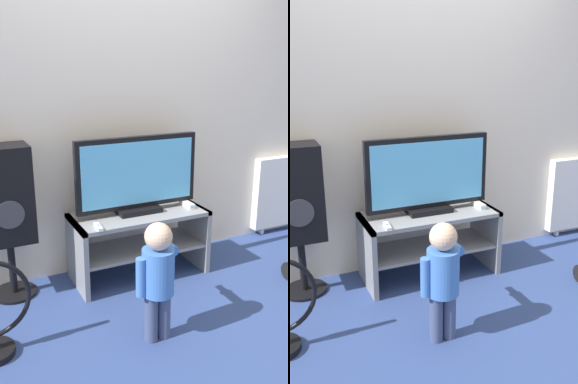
{
  "view_description": "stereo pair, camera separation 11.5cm",
  "coord_description": "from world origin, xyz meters",
  "views": [
    {
      "loc": [
        -1.27,
        -2.5,
        1.59
      ],
      "look_at": [
        0.0,
        0.13,
        0.7
      ],
      "focal_mm": 40.0,
      "sensor_mm": 36.0,
      "label": 1
    },
    {
      "loc": [
        -1.16,
        -2.55,
        1.59
      ],
      "look_at": [
        0.0,
        0.13,
        0.7
      ],
      "focal_mm": 40.0,
      "sensor_mm": 36.0,
      "label": 2
    }
  ],
  "objects": [
    {
      "name": "remote_primary",
      "position": [
        -0.38,
        0.06,
        0.52
      ],
      "size": [
        0.04,
        0.13,
        0.03
      ],
      "color": "white",
      "rests_on": "tv_stand"
    },
    {
      "name": "wall_back",
      "position": [
        0.0,
        0.53,
        1.3
      ],
      "size": [
        10.0,
        0.06,
        2.6
      ],
      "color": "silver",
      "rests_on": "ground_plane"
    },
    {
      "name": "ground_plane",
      "position": [
        0.0,
        0.0,
        0.0
      ],
      "size": [
        16.0,
        16.0,
        0.0
      ],
      "primitive_type": "plane",
      "color": "navy"
    },
    {
      "name": "tv_stand",
      "position": [
        0.0,
        0.22,
        0.33
      ],
      "size": [
        1.01,
        0.45,
        0.51
      ],
      "color": "gray",
      "rests_on": "ground_plane"
    },
    {
      "name": "speaker_tower",
      "position": [
        -0.93,
        0.34,
        0.71
      ],
      "size": [
        0.34,
        0.31,
        1.07
      ],
      "color": "black",
      "rests_on": "ground_plane"
    },
    {
      "name": "television",
      "position": [
        0.0,
        0.24,
        0.79
      ],
      "size": [
        0.94,
        0.2,
        0.57
      ],
      "color": "black",
      "rests_on": "tv_stand"
    },
    {
      "name": "child",
      "position": [
        -0.24,
        -0.54,
        0.44
      ],
      "size": [
        0.28,
        0.43,
        0.74
      ],
      "color": "#3F4C72",
      "rests_on": "ground_plane"
    },
    {
      "name": "game_console",
      "position": [
        0.4,
        0.19,
        0.53
      ],
      "size": [
        0.05,
        0.17,
        0.04
      ],
      "color": "white",
      "rests_on": "tv_stand"
    },
    {
      "name": "radiator",
      "position": [
        1.65,
        0.46,
        0.4
      ],
      "size": [
        0.69,
        0.08,
        0.74
      ],
      "color": "white",
      "rests_on": "ground_plane"
    }
  ]
}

